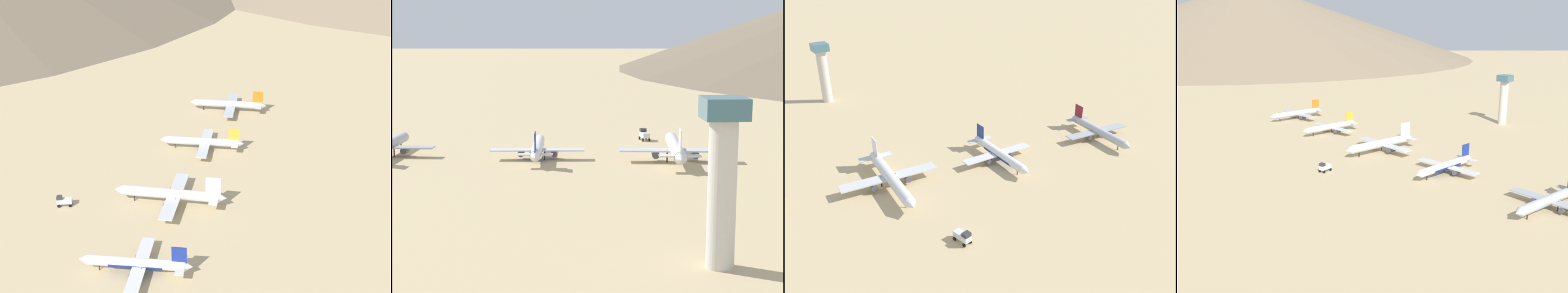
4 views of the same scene
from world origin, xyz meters
The scene contains 5 objects.
ground_plane centered at (0.00, 0.00, 0.00)m, with size 1800.00×1800.00×0.00m, color tan.
parked_jet_2 centered at (2.97, 2.90, 3.93)m, with size 40.52×32.98×11.68m.
parked_jet_3 centered at (8.83, 43.10, 3.29)m, with size 34.29×27.83×9.89m.
service_truck centered at (40.70, 7.01, 2.08)m, with size 5.51×3.45×3.90m.
control_tower centered at (-90.69, 11.65, 16.10)m, with size 7.20×7.20×28.80m.
Camera 2 is at (-209.37, 40.71, 41.56)m, focal length 68.53 mm.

